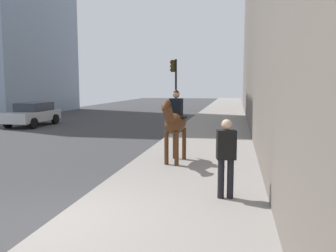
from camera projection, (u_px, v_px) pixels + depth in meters
name	position (u px, v px, depth m)	size (l,w,h in m)	color
sidewalk_slab	(157.00, 234.00, 5.82)	(120.00, 3.95, 0.12)	gray
mounted_horse_near	(175.00, 122.00, 10.81)	(2.15, 0.72, 2.29)	#4C2B16
pedestrian_greeting	(226.00, 153.00, 7.38)	(0.33, 0.44, 1.70)	black
car_near_lane	(33.00, 114.00, 21.56)	(4.05, 1.90, 1.44)	#B7BABF
traffic_light_near_curb	(175.00, 82.00, 20.90)	(0.20, 0.44, 4.05)	black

